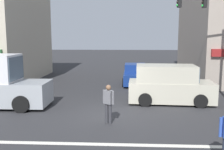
# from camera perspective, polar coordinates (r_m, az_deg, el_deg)

# --- Properties ---
(ground_plane) EXTENTS (120.00, 120.00, 0.00)m
(ground_plane) POSITION_cam_1_polar(r_m,az_deg,el_deg) (12.58, -0.07, -8.58)
(ground_plane) COLOR #2B2B2D
(lane_marking_stripe) EXTENTS (9.00, 0.24, 0.01)m
(lane_marking_stripe) POSITION_cam_1_polar(r_m,az_deg,el_deg) (9.29, -1.27, -14.86)
(lane_marking_stripe) COLOR silver
(lane_marking_stripe) RESTS_ON ground
(traffic_light_mast) EXTENTS (4.85, 0.83, 6.20)m
(traffic_light_mast) POSITION_cam_1_polar(r_m,az_deg,el_deg) (16.14, 21.58, 9.61)
(traffic_light_mast) COLOR #47474C
(traffic_light_mast) RESTS_ON ground
(van_waiting_far) EXTENTS (4.68, 2.21, 2.11)m
(van_waiting_far) POSITION_cam_1_polar(r_m,az_deg,el_deg) (14.83, 12.32, -2.16)
(van_waiting_far) COLOR #B7B29E
(van_waiting_far) RESTS_ON ground
(sedan_crossing_leftbound) EXTENTS (1.96, 4.14, 1.58)m
(sedan_crossing_leftbound) POSITION_cam_1_polar(r_m,az_deg,el_deg) (20.38, 5.04, 0.02)
(sedan_crossing_leftbound) COLOR navy
(sedan_crossing_leftbound) RESTS_ON ground
(pedestrian_mid_crossing) EXTENTS (0.49, 0.38, 1.67)m
(pedestrian_mid_crossing) POSITION_cam_1_polar(r_m,az_deg,el_deg) (11.08, -0.78, -5.83)
(pedestrian_mid_crossing) COLOR #333338
(pedestrian_mid_crossing) RESTS_ON ground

